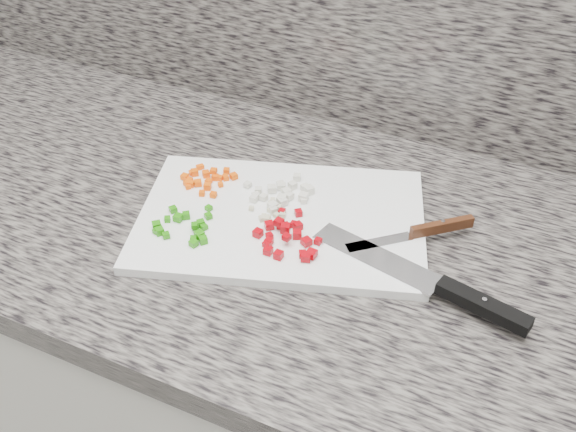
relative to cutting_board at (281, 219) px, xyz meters
name	(u,v)px	position (x,y,z in m)	size (l,w,h in m)	color
cabinet	(314,422)	(0.06, 0.01, -0.48)	(3.92, 0.62, 0.86)	silver
countertop	(321,240)	(0.06, 0.01, -0.03)	(3.96, 0.64, 0.04)	#66615A
cutting_board	(281,219)	(0.00, 0.00, 0.00)	(0.41, 0.27, 0.01)	white
carrot_pile	(206,179)	(-0.14, 0.03, 0.01)	(0.08, 0.08, 0.02)	#F45505
onion_pile	(284,193)	(-0.02, 0.04, 0.01)	(0.10, 0.10, 0.01)	silver
green_pepper_pile	(185,227)	(-0.11, -0.08, 0.01)	(0.09, 0.09, 0.02)	#24830B
red_pepper_pile	(287,236)	(0.03, -0.05, 0.01)	(0.10, 0.11, 0.02)	#A1020B
garlic_pile	(270,213)	(-0.02, -0.01, 0.01)	(0.06, 0.06, 0.01)	beige
chef_knife	(444,288)	(0.25, -0.05, 0.01)	(0.30, 0.10, 0.02)	white
paring_knife	(426,231)	(0.20, 0.05, 0.01)	(0.15, 0.13, 0.02)	white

